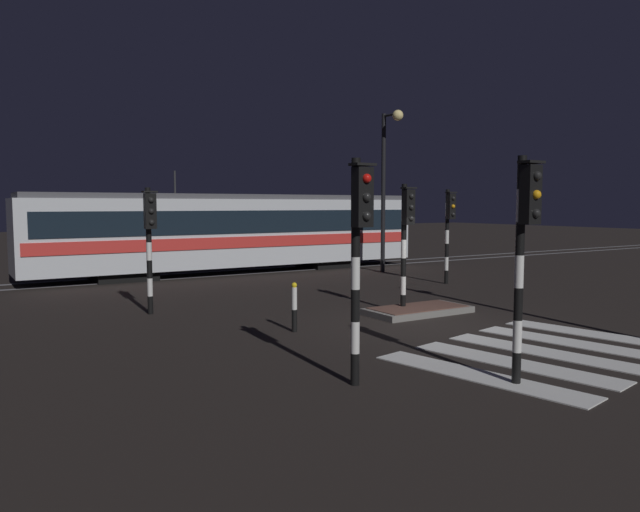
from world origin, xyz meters
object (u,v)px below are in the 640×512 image
object	(u,v)px
traffic_light_median_centre	(406,228)
tram	(234,231)
traffic_light_corner_far_right	(449,222)
traffic_light_corner_near_left	(359,237)
street_lamp_trackside_right	(387,170)
traffic_light_kerb_mid_left	(525,235)
traffic_light_corner_far_left	(150,231)
bollard_island_edge	(294,307)

from	to	relation	value
traffic_light_median_centre	tram	distance (m)	11.04
traffic_light_corner_far_right	traffic_light_corner_near_left	world-z (taller)	traffic_light_corner_near_left
street_lamp_trackside_right	traffic_light_kerb_mid_left	bearing A→B (deg)	-120.71
traffic_light_kerb_mid_left	traffic_light_corner_far_left	size ratio (longest dim) A/B	1.10
traffic_light_corner_near_left	bollard_island_edge	world-z (taller)	traffic_light_corner_near_left
traffic_light_kerb_mid_left	bollard_island_edge	world-z (taller)	traffic_light_kerb_mid_left
traffic_light_kerb_mid_left	traffic_light_corner_far_left	xyz separation A→B (m)	(-3.12, 9.15, -0.20)
traffic_light_corner_far_left	tram	bearing A→B (deg)	53.19
traffic_light_kerb_mid_left	traffic_light_corner_far_left	distance (m)	9.67
tram	bollard_island_edge	world-z (taller)	tram
traffic_light_corner_near_left	traffic_light_corner_far_left	xyz separation A→B (m)	(-0.93, 7.84, -0.18)
traffic_light_kerb_mid_left	street_lamp_trackside_right	bearing A→B (deg)	59.29
traffic_light_median_centre	tram	bearing A→B (deg)	89.54
traffic_light_corner_far_left	street_lamp_trackside_right	world-z (taller)	street_lamp_trackside_right
street_lamp_trackside_right	tram	bearing A→B (deg)	149.00
traffic_light_corner_far_left	traffic_light_corner_far_right	bearing A→B (deg)	1.84
traffic_light_corner_far_left	bollard_island_edge	xyz separation A→B (m)	(2.08, -3.80, -1.59)
traffic_light_corner_far_right	traffic_light_median_centre	xyz separation A→B (m)	(-5.08, -3.69, -0.01)
traffic_light_median_centre	bollard_island_edge	size ratio (longest dim) A/B	3.03
traffic_light_corner_far_right	bollard_island_edge	bearing A→B (deg)	-154.42
traffic_light_corner_near_left	traffic_light_median_centre	distance (m)	6.52
traffic_light_corner_far_left	street_lamp_trackside_right	xyz separation A→B (m)	(11.18, 4.42, 2.09)
traffic_light_median_centre	street_lamp_trackside_right	xyz separation A→B (m)	(5.52, 7.76, 2.03)
traffic_light_kerb_mid_left	traffic_light_corner_near_left	distance (m)	2.55
traffic_light_corner_far_left	tram	size ratio (longest dim) A/B	0.19
traffic_light_corner_far_right	bollard_island_edge	xyz separation A→B (m)	(-8.66, -4.15, -1.67)
bollard_island_edge	traffic_light_median_centre	bearing A→B (deg)	7.27
traffic_light_corner_far_left	traffic_light_kerb_mid_left	bearing A→B (deg)	-71.19
traffic_light_corner_near_left	tram	world-z (taller)	tram
traffic_light_corner_near_left	traffic_light_kerb_mid_left	bearing A→B (deg)	-31.01
traffic_light_kerb_mid_left	traffic_light_median_centre	distance (m)	6.34
traffic_light_corner_far_right	traffic_light_median_centre	distance (m)	6.28
traffic_light_corner_near_left	traffic_light_median_centre	bearing A→B (deg)	43.53
traffic_light_corner_near_left	street_lamp_trackside_right	distance (m)	16.09
traffic_light_corner_far_left	traffic_light_median_centre	size ratio (longest dim) A/B	0.97
traffic_light_corner_near_left	tram	distance (m)	16.26
traffic_light_kerb_mid_left	tram	size ratio (longest dim) A/B	0.21
tram	traffic_light_median_centre	bearing A→B (deg)	-90.46
street_lamp_trackside_right	traffic_light_corner_far_right	bearing A→B (deg)	-96.09
bollard_island_edge	tram	bearing A→B (deg)	72.28
traffic_light_median_centre	bollard_island_edge	xyz separation A→B (m)	(-3.58, -0.46, -1.66)
traffic_light_kerb_mid_left	traffic_light_corner_far_right	bearing A→B (deg)	51.23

